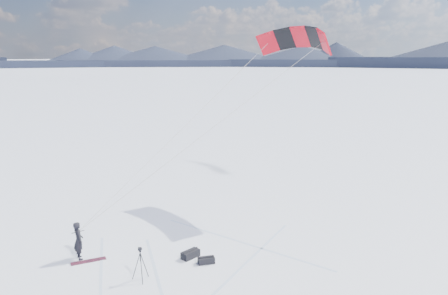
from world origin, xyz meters
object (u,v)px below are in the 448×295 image
snowboard (89,261)px  gear_bag_b (206,260)px  tripod (140,259)px  gear_bag_a (190,254)px  snowkiter (80,258)px

snowboard → gear_bag_b: 5.02m
snowboard → gear_bag_b: gear_bag_b is taller
tripod → gear_bag_b: (2.85, 0.06, -0.73)m
snowboard → gear_bag_a: gear_bag_a is taller
tripod → gear_bag_a: size_ratio=1.50×
snowboard → gear_bag_a: bearing=-19.8°
snowkiter → snowboard: size_ratio=1.15×
snowkiter → gear_bag_a: bearing=-120.0°
snowkiter → tripod: 3.61m
snowkiter → snowboard: (0.28, -0.46, 0.02)m
tripod → gear_bag_b: 2.95m
snowboard → tripod: 3.09m
tripod → gear_bag_b: tripod is taller
snowkiter → gear_bag_a: 4.77m
gear_bag_b → snowkiter: bearing=161.6°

